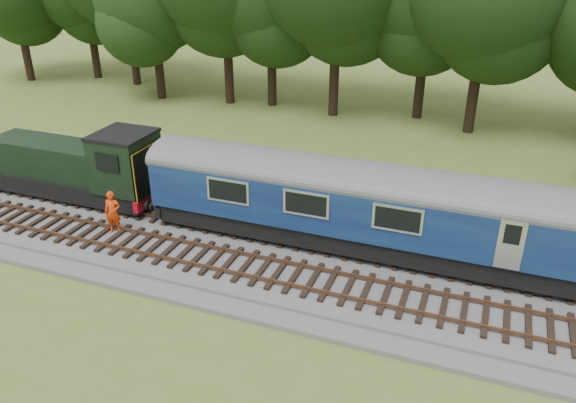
% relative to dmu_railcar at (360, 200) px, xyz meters
% --- Properties ---
extents(ground, '(120.00, 120.00, 0.00)m').
position_rel_dmu_railcar_xyz_m(ground, '(-5.87, -1.40, -2.61)').
color(ground, '#556B27').
rests_on(ground, ground).
extents(ballast, '(70.00, 7.00, 0.35)m').
position_rel_dmu_railcar_xyz_m(ballast, '(-5.87, -1.40, -2.43)').
color(ballast, '#4C4C4F').
rests_on(ballast, ground).
extents(track_north, '(67.20, 2.40, 0.21)m').
position_rel_dmu_railcar_xyz_m(track_north, '(-5.87, -0.00, -2.19)').
color(track_north, black).
rests_on(track_north, ballast).
extents(track_south, '(67.20, 2.40, 0.21)m').
position_rel_dmu_railcar_xyz_m(track_south, '(-5.87, -3.00, -2.19)').
color(track_south, black).
rests_on(track_south, ballast).
extents(fence, '(64.00, 0.12, 1.00)m').
position_rel_dmu_railcar_xyz_m(fence, '(-5.87, 3.10, -2.61)').
color(fence, '#6B6054').
rests_on(fence, ground).
extents(tree_line, '(70.00, 8.00, 18.00)m').
position_rel_dmu_railcar_xyz_m(tree_line, '(-5.87, 20.60, -2.61)').
color(tree_line, black).
rests_on(tree_line, ground).
extents(dmu_railcar, '(18.05, 2.86, 3.88)m').
position_rel_dmu_railcar_xyz_m(dmu_railcar, '(0.00, 0.00, 0.00)').
color(dmu_railcar, black).
rests_on(dmu_railcar, ground).
extents(shunter_loco, '(8.91, 2.60, 3.38)m').
position_rel_dmu_railcar_xyz_m(shunter_loco, '(-13.93, 0.00, -0.63)').
color(shunter_loco, black).
rests_on(shunter_loco, ground).
extents(worker, '(0.82, 0.66, 1.94)m').
position_rel_dmu_railcar_xyz_m(worker, '(-10.38, -2.42, -1.29)').
color(worker, '#E63D0C').
rests_on(worker, ballast).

